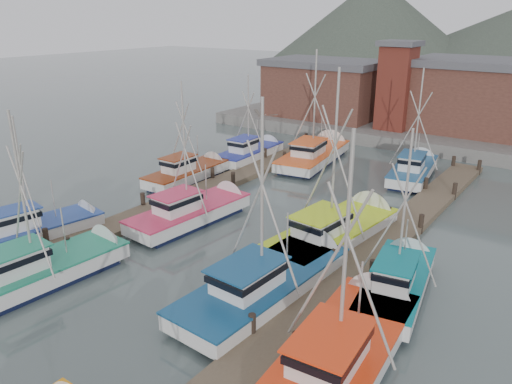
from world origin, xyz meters
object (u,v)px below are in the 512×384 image
Objects in this scene: boat_4 at (49,268)px; boat_12 at (316,154)px; lookout_tower at (397,85)px; boat_8 at (196,211)px.

boat_12 reaches higher than boat_4.
lookout_tower reaches higher than boat_4.
lookout_tower is at bearing 89.78° from boat_8.
boat_4 reaches higher than boat_8.
boat_12 is (0.30, 25.55, 0.00)m from boat_4.
lookout_tower is 0.95× the size of boat_8.
lookout_tower is 12.59m from boat_12.
boat_12 is at bearing -102.09° from lookout_tower.
boat_12 is (-0.47, 15.96, 0.01)m from boat_8.
boat_8 is 15.96m from boat_12.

